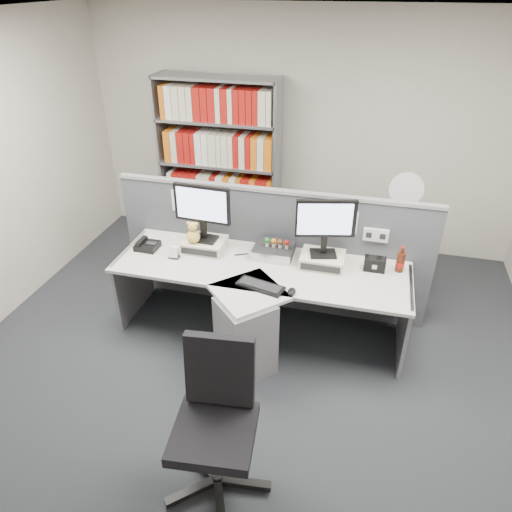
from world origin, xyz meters
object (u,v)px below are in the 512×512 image
(shelving_unit, at_px, (220,167))
(desk_fan, at_px, (406,193))
(monitor_left, at_px, (202,208))
(keyboard, at_px, (260,286))
(monitor_right, at_px, (325,223))
(desktop_pc, at_px, (274,250))
(cola_bottle, at_px, (400,262))
(desk, at_px, (254,305))
(speaker, at_px, (375,264))
(office_chair, at_px, (217,416))
(desk_phone, at_px, (147,245))
(filing_cabinet, at_px, (395,253))
(desk_calendar, at_px, (174,253))
(mouse, at_px, (292,292))

(shelving_unit, height_order, desk_fan, shelving_unit)
(monitor_left, height_order, keyboard, monitor_left)
(monitor_right, height_order, desktop_pc, monitor_right)
(cola_bottle, bearing_deg, monitor_right, -174.98)
(desk, xyz_separation_m, keyboard, (0.08, -0.10, 0.28))
(monitor_left, xyz_separation_m, speaker, (1.55, 0.02, -0.36))
(shelving_unit, bearing_deg, office_chair, -72.53)
(desktop_pc, relative_size, keyboard, 0.85)
(monitor_right, bearing_deg, desktop_pc, 173.04)
(keyboard, bearing_deg, shelving_unit, 116.65)
(monitor_right, bearing_deg, desk, -143.62)
(desktop_pc, distance_m, keyboard, 0.54)
(desk_phone, height_order, filing_cabinet, desk_phone)
(keyboard, height_order, desk_phone, desk_phone)
(keyboard, bearing_deg, filing_cabinet, 53.13)
(desk_calendar, bearing_deg, filing_cabinet, 31.74)
(monitor_left, xyz_separation_m, desk_fan, (1.78, 1.02, -0.08))
(desktop_pc, bearing_deg, mouse, -64.24)
(shelving_unit, xyz_separation_m, desk_fan, (2.10, -0.45, 0.08))
(keyboard, distance_m, desk_calendar, 0.91)
(desk_phone, bearing_deg, keyboard, -16.90)
(desk_fan, bearing_deg, filing_cabinet, 90.00)
(desktop_pc, height_order, office_chair, office_chair)
(monitor_left, bearing_deg, keyboard, -36.29)
(speaker, xyz_separation_m, filing_cabinet, (0.23, 0.99, -0.43))
(desk_phone, bearing_deg, filing_cabinet, 26.26)
(desktop_pc, height_order, keyboard, desktop_pc)
(monitor_left, distance_m, keyboard, 0.91)
(desk, distance_m, desk_calendar, 0.87)
(keyboard, relative_size, desk_calendar, 3.64)
(desk, relative_size, monitor_right, 5.00)
(desk, bearing_deg, keyboard, -51.86)
(desk, relative_size, desk_phone, 12.54)
(desktop_pc, xyz_separation_m, desk_fan, (1.13, 0.96, 0.29))
(mouse, distance_m, desk_fan, 1.78)
(desk_phone, distance_m, speaker, 2.08)
(speaker, bearing_deg, shelving_unit, 142.34)
(mouse, relative_size, office_chair, 0.10)
(shelving_unit, distance_m, office_chair, 3.34)
(cola_bottle, xyz_separation_m, office_chair, (-1.08, -1.76, -0.25))
(keyboard, xyz_separation_m, mouse, (0.26, -0.02, 0.01))
(monitor_left, distance_m, desk_calendar, 0.48)
(desk_phone, bearing_deg, monitor_right, 4.28)
(cola_bottle, relative_size, shelving_unit, 0.12)
(monitor_right, xyz_separation_m, keyboard, (-0.44, -0.48, -0.40))
(shelving_unit, bearing_deg, desk_calendar, -86.41)
(desk, relative_size, desk_calendar, 22.52)
(desktop_pc, relative_size, speaker, 1.95)
(desktop_pc, relative_size, office_chair, 0.34)
(shelving_unit, height_order, filing_cabinet, shelving_unit)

